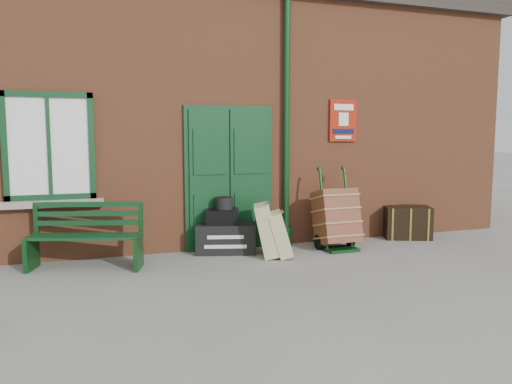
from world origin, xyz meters
name	(u,v)px	position (x,y,z in m)	size (l,w,h in m)	color
ground	(281,270)	(0.00, 0.00, 0.00)	(80.00, 80.00, 0.00)	gray
station_building	(215,117)	(0.00, 3.49, 2.16)	(10.30, 4.30, 4.36)	brown
bench	(86,234)	(-2.46, 1.01, 0.46)	(1.56, 0.87, 0.92)	#0E3619
houdini_trunk	(226,238)	(-0.43, 1.25, 0.23)	(0.90, 0.50, 0.45)	black
strongbox	(222,216)	(-0.48, 1.25, 0.56)	(0.50, 0.36, 0.23)	black
hatbox	(224,203)	(-0.45, 1.25, 0.77)	(0.27, 0.27, 0.18)	black
suitcase_back	(266,230)	(0.08, 0.81, 0.40)	(0.22, 0.55, 0.77)	tan
suitcase_front	(280,234)	(0.26, 0.71, 0.35)	(0.20, 0.50, 0.66)	tan
porter_trolley	(336,218)	(1.31, 0.91, 0.49)	(0.63, 0.67, 1.28)	#0D3715
dark_trunk	(407,222)	(2.89, 1.25, 0.28)	(0.78, 0.51, 0.56)	black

